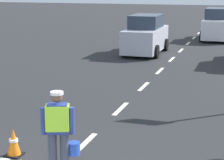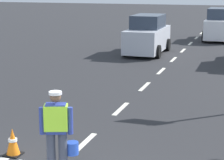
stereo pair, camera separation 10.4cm
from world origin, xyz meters
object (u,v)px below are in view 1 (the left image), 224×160
object	(u,v)px
car_outgoing_far	(217,25)
car_oncoming_second	(146,36)
road_worker	(59,127)
traffic_cone_near	(14,142)

from	to	relation	value
car_outgoing_far	car_oncoming_second	size ratio (longest dim) A/B	1.05
road_worker	car_oncoming_second	xyz separation A→B (m)	(-1.75, 15.00, 0.03)
car_outgoing_far	traffic_cone_near	bearing A→B (deg)	-97.44
road_worker	car_outgoing_far	size ratio (longest dim) A/B	0.38
traffic_cone_near	car_oncoming_second	size ratio (longest dim) A/B	0.15
traffic_cone_near	car_oncoming_second	world-z (taller)	car_oncoming_second
road_worker	traffic_cone_near	xyz separation A→B (m)	(-1.31, 0.43, -0.62)
traffic_cone_near	car_outgoing_far	world-z (taller)	car_outgoing_far
car_outgoing_far	car_oncoming_second	world-z (taller)	car_outgoing_far
traffic_cone_near	car_oncoming_second	xyz separation A→B (m)	(-0.44, 14.57, 0.66)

